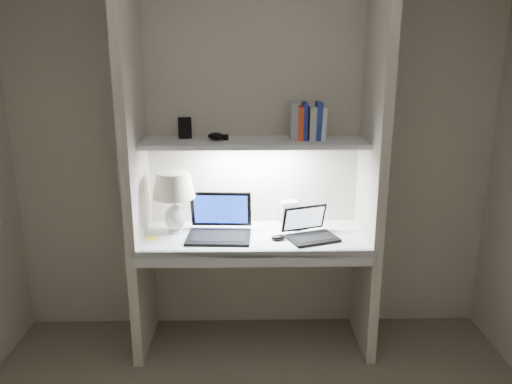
{
  "coord_description": "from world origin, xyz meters",
  "views": [
    {
      "loc": [
        -0.04,
        -1.76,
        1.9
      ],
      "look_at": [
        0.01,
        1.05,
        1.11
      ],
      "focal_mm": 35.0,
      "sensor_mm": 36.0,
      "label": 1
    }
  ],
  "objects_px": {
    "laptop_main": "(220,226)",
    "speaker": "(289,212)",
    "laptop_netbook": "(310,231)",
    "table_lamp": "(174,192)",
    "book_row": "(307,122)"
  },
  "relations": [
    {
      "from": "laptop_main",
      "to": "speaker",
      "type": "relative_size",
      "value": 2.63
    },
    {
      "from": "laptop_main",
      "to": "laptop_netbook",
      "type": "bearing_deg",
      "value": -2.19
    },
    {
      "from": "table_lamp",
      "to": "laptop_netbook",
      "type": "bearing_deg",
      "value": -7.4
    },
    {
      "from": "laptop_netbook",
      "to": "book_row",
      "type": "height_order",
      "value": "book_row"
    },
    {
      "from": "laptop_main",
      "to": "table_lamp",
      "type": "bearing_deg",
      "value": 170.37
    },
    {
      "from": "book_row",
      "to": "table_lamp",
      "type": "bearing_deg",
      "value": -175.83
    },
    {
      "from": "table_lamp",
      "to": "laptop_main",
      "type": "relative_size",
      "value": 0.97
    },
    {
      "from": "laptop_main",
      "to": "speaker",
      "type": "height_order",
      "value": "laptop_main"
    },
    {
      "from": "laptop_main",
      "to": "book_row",
      "type": "height_order",
      "value": "book_row"
    },
    {
      "from": "speaker",
      "to": "table_lamp",
      "type": "bearing_deg",
      "value": 179.41
    },
    {
      "from": "book_row",
      "to": "laptop_main",
      "type": "bearing_deg",
      "value": -167.35
    },
    {
      "from": "laptop_main",
      "to": "book_row",
      "type": "bearing_deg",
      "value": 15.32
    },
    {
      "from": "laptop_netbook",
      "to": "book_row",
      "type": "xyz_separation_m",
      "value": [
        -0.01,
        0.17,
        0.66
      ]
    },
    {
      "from": "laptop_netbook",
      "to": "speaker",
      "type": "xyz_separation_m",
      "value": [
        -0.11,
        0.27,
        0.03
      ]
    },
    {
      "from": "table_lamp",
      "to": "speaker",
      "type": "bearing_deg",
      "value": 12.15
    }
  ]
}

